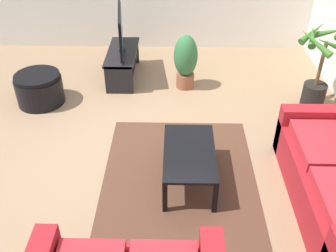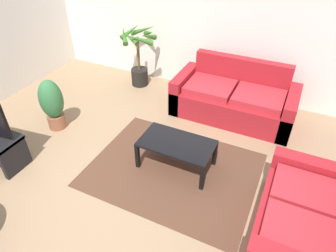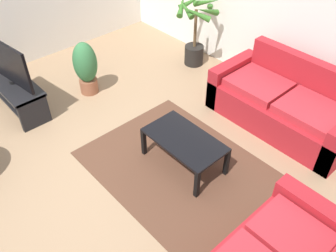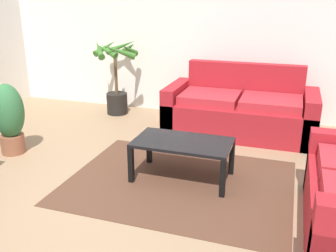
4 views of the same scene
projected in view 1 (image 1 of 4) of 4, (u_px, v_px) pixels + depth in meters
name	position (u px, v px, depth m)	size (l,w,h in m)	color
ground_plane	(128.00, 144.00, 4.84)	(6.60, 6.60, 0.00)	#937556
tv_stand	(123.00, 60.00, 6.13)	(1.10, 0.45, 0.45)	black
tv	(121.00, 31.00, 5.84)	(1.04, 0.17, 0.63)	black
coffee_table	(189.00, 155.00, 4.12)	(0.97, 0.55, 0.41)	black
area_rug	(179.00, 179.00, 4.32)	(2.20, 1.70, 0.01)	#513323
potted_palm	(320.00, 69.00, 5.26)	(0.76, 0.76, 1.16)	black
potted_plant_small	(186.00, 60.00, 5.77)	(0.36, 0.36, 0.84)	brown
ottoman	(39.00, 89.00, 5.54)	(0.66, 0.66, 0.45)	black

